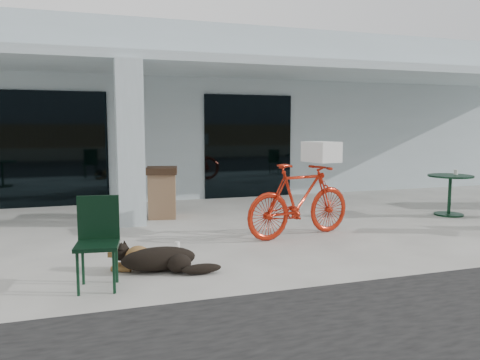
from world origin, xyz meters
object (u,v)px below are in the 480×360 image
object	(u,v)px
cafe_chair_near	(97,244)
cafe_table_far	(450,195)
bicycle	(300,200)
dog	(159,258)
trash_receptacle	(162,192)

from	to	relation	value
cafe_chair_near	cafe_table_far	world-z (taller)	cafe_chair_near
bicycle	cafe_table_far	distance (m)	3.93
dog	cafe_chair_near	bearing A→B (deg)	-126.91
trash_receptacle	cafe_chair_near	bearing A→B (deg)	-108.60
cafe_table_far	cafe_chair_near	bearing A→B (deg)	-161.36
bicycle	trash_receptacle	xyz separation A→B (m)	(-1.98, 2.40, -0.11)
bicycle	cafe_table_far	size ratio (longest dim) A/B	2.30
bicycle	dog	distance (m)	2.89
bicycle	trash_receptacle	size ratio (longest dim) A/B	2.00
cafe_table_far	trash_receptacle	world-z (taller)	trash_receptacle
bicycle	trash_receptacle	world-z (taller)	bicycle
cafe_chair_near	trash_receptacle	bearing A→B (deg)	78.94
dog	cafe_chair_near	xyz separation A→B (m)	(-0.76, -0.44, 0.35)
bicycle	dog	bearing A→B (deg)	102.80
bicycle	cafe_table_far	xyz separation A→B (m)	(3.85, 0.77, -0.20)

